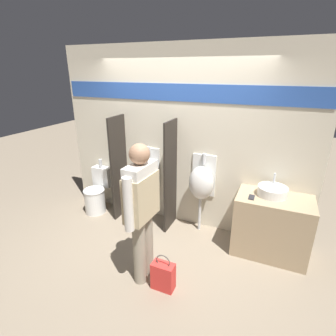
{
  "coord_description": "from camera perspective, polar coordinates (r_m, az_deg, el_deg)",
  "views": [
    {
      "loc": [
        1.37,
        -2.97,
        2.35
      ],
      "look_at": [
        0.0,
        0.17,
        1.05
      ],
      "focal_mm": 28.0,
      "sensor_mm": 36.0,
      "label": 1
    }
  ],
  "objects": [
    {
      "name": "divider_mid",
      "position": [
        3.91,
        0.52,
        -1.9
      ],
      "size": [
        0.03,
        0.44,
        1.69
      ],
      "color": "#28231E",
      "rests_on": "ground_plane"
    },
    {
      "name": "urinal_near_counter",
      "position": [
        4.19,
        -4.67,
        -1.17
      ],
      "size": [
        0.37,
        0.26,
        1.21
      ],
      "color": "silver",
      "rests_on": "ground_plane"
    },
    {
      "name": "toilet",
      "position": [
        4.73,
        -15.23,
        -5.48
      ],
      "size": [
        0.36,
        0.52,
        0.9
      ],
      "color": "white",
      "rests_on": "ground_plane"
    },
    {
      "name": "shopping_bag",
      "position": [
        3.18,
        -1.06,
        -22.4
      ],
      "size": [
        0.26,
        0.14,
        0.45
      ],
      "color": "red",
      "rests_on": "ground_plane"
    },
    {
      "name": "person_in_vest",
      "position": [
        2.88,
        -5.78,
        -8.13
      ],
      "size": [
        0.23,
        0.58,
        1.66
      ],
      "rotation": [
        0.0,
        0.0,
        1.52
      ],
      "color": "gray",
      "rests_on": "ground_plane"
    },
    {
      "name": "urinal_far",
      "position": [
        3.88,
        7.27,
        -3.17
      ],
      "size": [
        0.37,
        0.26,
        1.21
      ],
      "color": "silver",
      "rests_on": "ground_plane"
    },
    {
      "name": "sink_basin",
      "position": [
        3.62,
        21.78,
        -4.69
      ],
      "size": [
        0.37,
        0.37,
        0.26
      ],
      "color": "white",
      "rests_on": "sink_counter"
    },
    {
      "name": "divider_near_counter",
      "position": [
        4.32,
        -10.61,
        -0.01
      ],
      "size": [
        0.03,
        0.44,
        1.69
      ],
      "color": "#28231E",
      "rests_on": "ground_plane"
    },
    {
      "name": "cell_phone",
      "position": [
        3.5,
        17.73,
        -6.08
      ],
      "size": [
        0.07,
        0.14,
        0.01
      ],
      "color": "#232328",
      "rests_on": "sink_counter"
    },
    {
      "name": "display_wall",
      "position": [
        3.95,
        2.51,
        6.27
      ],
      "size": [
        3.91,
        0.07,
        2.7
      ],
      "color": "beige",
      "rests_on": "ground_plane"
    },
    {
      "name": "sink_counter",
      "position": [
        3.79,
        21.54,
        -11.62
      ],
      "size": [
        0.94,
        0.57,
        0.82
      ],
      "color": "tan",
      "rests_on": "ground_plane"
    },
    {
      "name": "ground_plane",
      "position": [
        4.03,
        -1.0,
        -14.92
      ],
      "size": [
        16.0,
        16.0,
        0.0
      ],
      "primitive_type": "plane",
      "color": "gray"
    }
  ]
}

